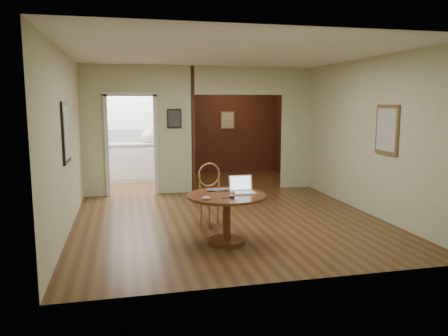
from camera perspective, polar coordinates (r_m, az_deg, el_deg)
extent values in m
plane|color=#452513|center=(7.22, 0.77, -6.99)|extent=(5.00, 5.00, 0.00)
plane|color=white|center=(6.99, 0.82, 14.84)|extent=(5.00, 5.00, 0.00)
plane|color=beige|center=(4.60, 8.24, 1.16)|extent=(5.00, 0.00, 5.00)
plane|color=beige|center=(6.83, -20.06, 3.13)|extent=(0.00, 5.00, 5.00)
plane|color=beige|center=(7.95, 18.61, 3.90)|extent=(0.00, 5.00, 5.00)
cube|color=beige|center=(9.29, -16.69, 4.59)|extent=(0.50, 2.70, 0.04)
cube|color=beige|center=(9.33, -6.49, 4.91)|extent=(0.80, 2.70, 0.04)
cube|color=beige|center=(10.02, 9.38, 5.10)|extent=(0.70, 2.70, 0.04)
plane|color=white|center=(11.27, -11.48, 5.42)|extent=(2.70, 0.00, 2.70)
plane|color=#371810|center=(12.10, 0.43, 5.79)|extent=(2.70, 0.00, 2.70)
cube|color=#371810|center=(10.62, -5.12, 5.37)|extent=(0.08, 2.50, 2.70)
cube|color=black|center=(6.82, -19.96, 4.39)|extent=(0.03, 0.70, 0.90)
cube|color=brown|center=(7.51, 20.53, 4.70)|extent=(0.03, 0.60, 0.80)
cube|color=black|center=(9.30, -6.51, 6.44)|extent=(0.30, 0.03, 0.40)
cube|color=beige|center=(12.07, 0.45, 6.26)|extent=(0.40, 0.03, 0.50)
cube|color=white|center=(11.27, -11.44, 4.15)|extent=(2.00, 0.02, 0.32)
cylinder|color=#5E2C17|center=(6.18, 0.33, -9.47)|extent=(0.51, 0.51, 0.05)
cylinder|color=#5E2C17|center=(6.09, 0.33, -6.67)|extent=(0.11, 0.11, 0.59)
cylinder|color=#5E2C17|center=(6.01, 0.34, -3.65)|extent=(1.09, 1.09, 0.04)
cylinder|color=olive|center=(6.85, -1.36, -3.96)|extent=(0.51, 0.51, 0.03)
cylinder|color=olive|center=(6.71, -1.93, -6.21)|extent=(0.03, 0.03, 0.45)
cylinder|color=olive|center=(6.84, 0.34, -5.92)|extent=(0.03, 0.03, 0.45)
cylinder|color=olive|center=(6.97, -3.01, -5.65)|extent=(0.03, 0.03, 0.45)
cylinder|color=olive|center=(7.10, -0.81, -5.38)|extent=(0.03, 0.03, 0.45)
cylinder|color=olive|center=(6.87, -3.19, -2.32)|extent=(0.03, 0.03, 0.36)
cylinder|color=olive|center=(7.02, -0.67, -2.08)|extent=(0.03, 0.03, 0.36)
torus|color=olive|center=(6.93, -1.96, -0.88)|extent=(0.38, 0.12, 0.39)
cube|color=white|center=(6.09, 2.49, -3.25)|extent=(0.34, 0.24, 0.02)
cube|color=silver|center=(6.06, 2.57, -3.22)|extent=(0.29, 0.13, 0.00)
cube|color=white|center=(6.20, 2.16, -1.95)|extent=(0.33, 0.07, 0.22)
cube|color=#8E9DB4|center=(6.19, 2.18, -1.96)|extent=(0.29, 0.05, 0.18)
imported|color=#ABAAAF|center=(6.21, -0.67, -2.96)|extent=(0.34, 0.23, 0.03)
ellipsoid|color=white|center=(5.68, -2.34, -3.95)|extent=(0.12, 0.07, 0.05)
cylinder|color=navy|center=(5.78, 0.34, -3.92)|extent=(0.15, 0.06, 0.01)
cube|color=white|center=(11.06, -11.29, 0.68)|extent=(2.00, 0.55, 0.90)
cube|color=beige|center=(11.00, -11.37, 3.10)|extent=(2.06, 0.60, 0.04)
sphere|color=#B20C0C|center=(10.76, -12.05, 0.71)|extent=(0.03, 0.03, 0.03)
sphere|color=#B20C0C|center=(10.82, -6.75, 0.88)|extent=(0.03, 0.03, 0.03)
ellipsoid|color=beige|center=(11.00, -9.87, 4.12)|extent=(0.37, 0.33, 0.33)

